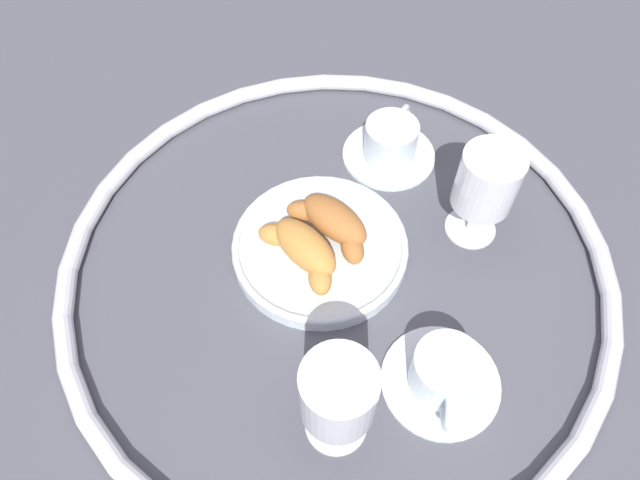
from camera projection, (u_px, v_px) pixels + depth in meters
name	position (u px, v px, depth m)	size (l,w,h in m)	color
ground_plane	(336.00, 266.00, 0.74)	(2.20, 2.20, 0.00)	#4C4F56
table_chrome_rim	(337.00, 261.00, 0.73)	(0.70, 0.70, 0.02)	silver
pastry_plate	(320.00, 247.00, 0.74)	(0.23, 0.23, 0.02)	silver
croissant_large	(333.00, 222.00, 0.73)	(0.13, 0.09, 0.04)	#AD6B33
croissant_small	(303.00, 249.00, 0.70)	(0.13, 0.09, 0.04)	#CC893D
coffee_cup_near	(444.00, 375.00, 0.63)	(0.14, 0.14, 0.06)	silver
coffee_cup_far	(391.00, 143.00, 0.83)	(0.14, 0.14, 0.06)	silver
juice_glass_left	(486.00, 185.00, 0.70)	(0.08, 0.08, 0.14)	white
juice_glass_right	(338.00, 396.00, 0.55)	(0.08, 0.08, 0.14)	white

